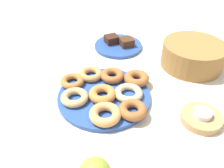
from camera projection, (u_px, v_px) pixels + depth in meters
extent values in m
plane|color=beige|center=(104.00, 98.00, 0.76)|extent=(2.40, 2.40, 0.00)
cylinder|color=#284C9E|center=(104.00, 96.00, 0.75)|extent=(0.30, 0.30, 0.01)
torus|color=#995B2D|center=(133.00, 110.00, 0.67)|extent=(0.12, 0.12, 0.03)
torus|color=tan|center=(75.00, 97.00, 0.72)|extent=(0.11, 0.11, 0.02)
torus|color=tan|center=(105.00, 114.00, 0.66)|extent=(0.13, 0.13, 0.03)
torus|color=#BC7A3D|center=(103.00, 94.00, 0.73)|extent=(0.11, 0.11, 0.03)
torus|color=#C6844C|center=(91.00, 74.00, 0.82)|extent=(0.11, 0.11, 0.02)
torus|color=#995B2D|center=(112.00, 76.00, 0.81)|extent=(0.12, 0.12, 0.03)
torus|color=#995B2D|center=(137.00, 79.00, 0.79)|extent=(0.10, 0.10, 0.03)
torus|color=#EABC84|center=(128.00, 93.00, 0.73)|extent=(0.12, 0.12, 0.02)
torus|color=#AD6B33|center=(72.00, 81.00, 0.78)|extent=(0.11, 0.11, 0.02)
cylinder|color=#284C9E|center=(118.00, 46.00, 1.02)|extent=(0.21, 0.21, 0.01)
cube|color=#381E14|center=(112.00, 39.00, 1.02)|extent=(0.06, 0.06, 0.03)
cube|color=#472819|center=(127.00, 42.00, 1.00)|extent=(0.06, 0.06, 0.03)
cylinder|color=tan|center=(201.00, 118.00, 0.67)|extent=(0.12, 0.12, 0.02)
cylinder|color=silver|center=(203.00, 113.00, 0.66)|extent=(0.05, 0.05, 0.02)
cylinder|color=olive|center=(193.00, 55.00, 0.88)|extent=(0.33, 0.33, 0.09)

